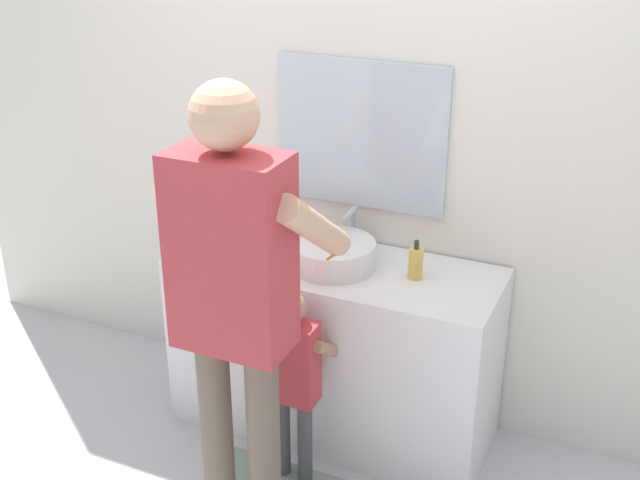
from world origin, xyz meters
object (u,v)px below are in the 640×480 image
Objects in this scene: soap_bottle at (416,263)px; adult_parent at (235,280)px; toothbrush_cup at (271,240)px; child_toddler at (294,372)px.

adult_parent is at bearing -120.91° from soap_bottle.
toothbrush_cup reaches higher than soap_bottle.
child_toddler is at bearing -129.42° from soap_bottle.
child_toddler is (0.30, -0.41, -0.34)m from toothbrush_cup.
soap_bottle is 0.84m from adult_parent.
soap_bottle is at bearing 0.53° from toothbrush_cup.
child_toddler is at bearing 74.90° from adult_parent.
soap_bottle is at bearing 59.09° from adult_parent.
toothbrush_cup is 0.62m from child_toddler.
soap_bottle is 0.19× the size of child_toddler.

